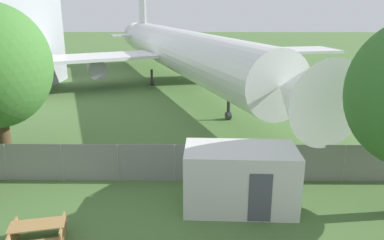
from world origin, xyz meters
TOP-DOWN VIEW (x-y plane):
  - perimeter_fence at (-0.00, 10.61)m, footprint 56.07×0.07m
  - airplane at (-0.74, 32.07)m, footprint 36.34×44.28m
  - portable_cabin at (2.68, 8.32)m, footprint 4.38×2.44m
  - picnic_bench_near_cabin at (-4.29, 5.77)m, footprint 2.03×1.75m

SIDE VIEW (x-z plane):
  - picnic_bench_near_cabin at x=-4.29m, z-range 0.09..0.85m
  - perimeter_fence at x=0.00m, z-range 0.00..1.76m
  - portable_cabin at x=2.68m, z-range 0.00..2.46m
  - airplane at x=-0.74m, z-range -2.26..9.40m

